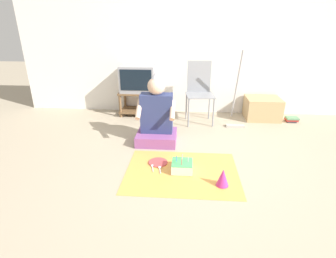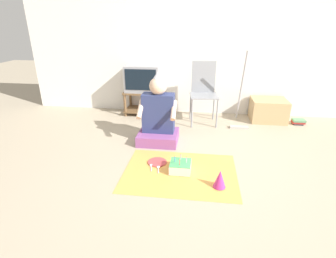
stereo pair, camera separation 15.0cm
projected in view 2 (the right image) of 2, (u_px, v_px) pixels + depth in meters
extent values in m
plane|color=tan|center=(212.00, 182.00, 2.67)|extent=(16.00, 16.00, 0.00)
cube|color=white|center=(214.00, 37.00, 4.24)|extent=(6.40, 0.06, 2.55)
cube|color=brown|center=(144.00, 92.00, 4.50)|extent=(0.64, 0.41, 0.03)
cube|color=brown|center=(144.00, 110.00, 4.62)|extent=(0.64, 0.41, 0.02)
cylinder|color=brown|center=(125.00, 105.00, 4.45)|extent=(0.04, 0.04, 0.41)
cylinder|color=brown|center=(159.00, 106.00, 4.38)|extent=(0.04, 0.04, 0.41)
cylinder|color=brown|center=(130.00, 99.00, 4.76)|extent=(0.04, 0.04, 0.41)
cylinder|color=brown|center=(162.00, 100.00, 4.69)|extent=(0.04, 0.04, 0.41)
cube|color=#99999E|center=(143.00, 78.00, 4.41)|extent=(0.57, 0.39, 0.44)
cube|color=black|center=(140.00, 80.00, 4.22)|extent=(0.51, 0.01, 0.34)
cube|color=gray|center=(204.00, 96.00, 4.04)|extent=(0.46, 0.44, 0.02)
cube|color=gray|center=(204.00, 77.00, 4.12)|extent=(0.37, 0.06, 0.50)
cylinder|color=gray|center=(192.00, 113.00, 3.97)|extent=(0.02, 0.02, 0.45)
cylinder|color=gray|center=(217.00, 113.00, 3.96)|extent=(0.02, 0.02, 0.45)
cylinder|color=gray|center=(191.00, 106.00, 4.30)|extent=(0.02, 0.02, 0.45)
cylinder|color=gray|center=(214.00, 106.00, 4.29)|extent=(0.02, 0.02, 0.45)
cube|color=tan|center=(268.00, 110.00, 4.28)|extent=(0.55, 0.47, 0.35)
cube|color=#B2ADA3|center=(239.00, 127.00, 4.01)|extent=(0.28, 0.09, 0.03)
cylinder|color=#B7B7BC|center=(241.00, 87.00, 3.98)|extent=(0.03, 0.44, 1.13)
cube|color=#333338|center=(297.00, 124.00, 4.17)|extent=(0.14, 0.14, 0.02)
cube|color=#B72D28|center=(298.00, 122.00, 4.16)|extent=(0.19, 0.12, 0.03)
cube|color=#60936B|center=(299.00, 120.00, 4.15)|extent=(0.19, 0.14, 0.03)
cube|color=#8C4C8C|center=(158.00, 137.00, 3.54)|extent=(0.52, 0.45, 0.14)
cube|color=navy|center=(158.00, 113.00, 3.46)|extent=(0.42, 0.20, 0.52)
sphere|color=beige|center=(158.00, 86.00, 3.32)|extent=(0.23, 0.23, 0.23)
cone|color=silver|center=(158.00, 75.00, 3.27)|extent=(0.13, 0.13, 0.09)
cylinder|color=beige|center=(140.00, 109.00, 3.35)|extent=(0.06, 0.27, 0.22)
cylinder|color=beige|center=(174.00, 110.00, 3.29)|extent=(0.06, 0.27, 0.22)
cube|color=#EFA84C|center=(180.00, 172.00, 2.85)|extent=(1.22, 0.93, 0.01)
cube|color=#F4E0C6|center=(180.00, 167.00, 2.85)|extent=(0.23, 0.23, 0.10)
cube|color=#4CB266|center=(180.00, 163.00, 2.83)|extent=(0.22, 0.22, 0.01)
cylinder|color=#E58CCC|center=(186.00, 160.00, 2.82)|extent=(0.01, 0.01, 0.07)
sphere|color=#FFCC4C|center=(186.00, 157.00, 2.80)|extent=(0.01, 0.01, 0.01)
cylinder|color=#E58CCC|center=(181.00, 157.00, 2.88)|extent=(0.01, 0.01, 0.07)
sphere|color=#FFCC4C|center=(181.00, 154.00, 2.86)|extent=(0.01, 0.01, 0.01)
cylinder|color=#4C7FE5|center=(175.00, 159.00, 2.83)|extent=(0.01, 0.01, 0.07)
sphere|color=#FFCC4C|center=(175.00, 156.00, 2.82)|extent=(0.01, 0.01, 0.01)
cylinder|color=#EA4C4C|center=(180.00, 163.00, 2.76)|extent=(0.01, 0.01, 0.07)
sphere|color=#FFCC4C|center=(180.00, 159.00, 2.75)|extent=(0.01, 0.01, 0.01)
cone|color=#CC338C|center=(220.00, 179.00, 2.56)|extent=(0.13, 0.13, 0.18)
cylinder|color=#D84C4C|center=(157.00, 162.00, 3.04)|extent=(0.22, 0.22, 0.01)
ellipsoid|color=white|center=(151.00, 165.00, 2.97)|extent=(0.04, 0.05, 0.01)
cube|color=white|center=(151.00, 169.00, 2.90)|extent=(0.03, 0.10, 0.01)
ellipsoid|color=white|center=(158.00, 167.00, 2.93)|extent=(0.04, 0.05, 0.01)
cube|color=white|center=(158.00, 171.00, 2.87)|extent=(0.03, 0.10, 0.01)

